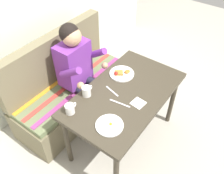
# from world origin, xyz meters

# --- Properties ---
(ground_plane) EXTENTS (8.00, 8.00, 0.00)m
(ground_plane) POSITION_xyz_m (0.00, 0.00, 0.00)
(ground_plane) COLOR #A9A395
(table) EXTENTS (1.20, 0.70, 0.73)m
(table) POSITION_xyz_m (0.00, 0.00, 0.65)
(table) COLOR #393226
(table) RESTS_ON ground
(couch) EXTENTS (1.44, 0.56, 1.00)m
(couch) POSITION_xyz_m (0.00, 0.76, 0.33)
(couch) COLOR #6D644A
(couch) RESTS_ON ground
(person) EXTENTS (0.45, 0.61, 1.21)m
(person) POSITION_xyz_m (0.02, 0.59, 0.74)
(person) COLOR #713092
(person) RESTS_ON ground
(plate_breakfast) EXTENTS (0.25, 0.25, 0.05)m
(plate_breakfast) POSITION_xyz_m (0.20, 0.18, 0.74)
(plate_breakfast) COLOR white
(plate_breakfast) RESTS_ON table
(plate_eggs) EXTENTS (0.23, 0.23, 0.04)m
(plate_eggs) POSITION_xyz_m (-0.39, -0.11, 0.74)
(plate_eggs) COLOR white
(plate_eggs) RESTS_ON table
(coffee_mug) EXTENTS (0.12, 0.08, 0.10)m
(coffee_mug) POSITION_xyz_m (-0.23, 0.27, 0.78)
(coffee_mug) COLOR white
(coffee_mug) RESTS_ON table
(coffee_mug_second) EXTENTS (0.12, 0.08, 0.09)m
(coffee_mug_second) POSITION_xyz_m (-0.47, 0.24, 0.78)
(coffee_mug_second) COLOR white
(coffee_mug_second) RESTS_ON table
(napkin) EXTENTS (0.12, 0.12, 0.01)m
(napkin) POSITION_xyz_m (-0.04, -0.17, 0.73)
(napkin) COLOR silver
(napkin) RESTS_ON table
(fork) EXTENTS (0.06, 0.17, 0.00)m
(fork) POSITION_xyz_m (-0.06, 0.11, 0.73)
(fork) COLOR silver
(fork) RESTS_ON table
(knife) EXTENTS (0.04, 0.20, 0.00)m
(knife) POSITION_xyz_m (-0.14, -0.04, 0.73)
(knife) COLOR silver
(knife) RESTS_ON table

